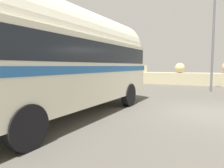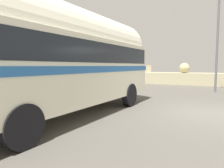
% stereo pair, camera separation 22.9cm
% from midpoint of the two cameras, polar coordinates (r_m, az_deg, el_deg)
% --- Properties ---
extents(ground, '(32.00, 26.00, 0.02)m').
position_cam_midpoint_polar(ground, '(8.21, 24.95, -7.51)').
color(ground, '#504C45').
extents(breakwater, '(31.36, 2.23, 2.47)m').
position_cam_midpoint_polar(breakwater, '(19.85, 24.34, 1.79)').
color(breakwater, tan).
rests_on(breakwater, ground).
extents(vintage_coach, '(2.97, 8.72, 3.70)m').
position_cam_midpoint_polar(vintage_coach, '(7.03, -13.29, 7.54)').
color(vintage_coach, black).
rests_on(vintage_coach, ground).
extents(lamp_post, '(0.87, 0.42, 7.35)m').
position_cam_midpoint_polar(lamp_post, '(15.19, 26.38, 13.50)').
color(lamp_post, '#5B5B60').
rests_on(lamp_post, ground).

